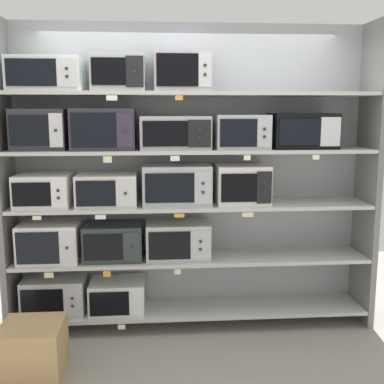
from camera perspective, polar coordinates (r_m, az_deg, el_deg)
The scene contains 41 objects.
back_panel at distance 4.26m, azimuth -0.25°, elevation 2.08°, with size 3.19×0.04×2.59m, color #9EA3A8.
upright_left at distance 4.18m, azimuth -21.30°, elevation 1.28°, with size 0.05×0.45×2.59m, color slate.
upright_right at distance 4.40m, azimuth 20.21°, elevation 1.73°, with size 0.05×0.45×2.59m, color slate.
shelf_0 at distance 4.33m, azimuth 0.00°, elevation -13.70°, with size 2.99×0.45×0.03m, color beige.
microwave_0 at distance 4.34m, azimuth -15.99°, elevation -11.66°, with size 0.52×0.35×0.30m.
microwave_1 at distance 4.27m, azimuth -8.85°, elevation -12.03°, with size 0.46×0.37×0.26m.
price_tag_0 at distance 4.22m, azimuth -16.26°, elevation -15.43°, with size 0.07×0.00×0.05m, color beige.
price_tag_1 at distance 4.14m, azimuth -8.36°, elevation -15.59°, with size 0.06×0.00×0.04m, color white.
shelf_1 at distance 4.17m, azimuth 0.00°, elevation -7.85°, with size 2.99×0.45×0.03m, color beige.
microwave_2 at distance 4.20m, azimuth -16.49°, elevation -5.64°, with size 0.49×0.42×0.32m.
microwave_3 at distance 4.12m, azimuth -9.33°, elevation -5.80°, with size 0.48×0.37×0.30m.
microwave_4 at distance 4.11m, azimuth -1.69°, elevation -5.68°, with size 0.54×0.38×0.30m.
price_tag_2 at distance 4.04m, azimuth -16.65°, elevation -9.45°, with size 0.07×0.00×0.04m, color beige.
price_tag_3 at distance 3.97m, azimuth -10.08°, elevation -9.56°, with size 0.06×0.00×0.05m, color orange.
price_tag_4 at distance 3.96m, azimuth -1.74°, elevation -9.45°, with size 0.05×0.00×0.04m, color beige.
shelf_2 at distance 4.05m, azimuth 0.00°, elevation -1.60°, with size 2.99×0.45×0.03m, color beige.
microwave_5 at distance 4.11m, azimuth -17.14°, elevation 0.22°, with size 0.44×0.42×0.26m.
microwave_6 at distance 4.03m, azimuth -10.03°, elevation 0.29°, with size 0.49×0.40×0.26m.
microwave_7 at distance 4.01m, azimuth -1.83°, elevation 0.90°, with size 0.56×0.38×0.33m.
microwave_8 at distance 4.07m, azimuth 5.91°, elevation 0.94°, with size 0.44×0.41×0.33m.
price_tag_5 at distance 3.94m, azimuth -17.95°, elevation -2.95°, with size 0.07×0.00×0.03m, color beige.
price_tag_6 at distance 3.85m, azimuth -10.82°, elevation -2.95°, with size 0.08×0.00×0.03m, color white.
price_tag_7 at distance 3.83m, azimuth -1.50°, elevation -2.81°, with size 0.08×0.00×0.03m, color orange.
price_tag_8 at distance 3.90m, azimuth 6.65°, elevation -2.70°, with size 0.09×0.00×0.04m, color beige.
shelf_3 at distance 3.99m, azimuth 0.00°, elevation 4.93°, with size 2.99×0.45×0.03m, color beige.
microwave_9 at distance 4.07m, azimuth -17.54°, elevation 7.10°, with size 0.43×0.36×0.33m.
microwave_10 at distance 3.98m, azimuth -10.39°, elevation 7.36°, with size 0.50×0.43×0.33m.
microwave_11 at distance 3.97m, azimuth -2.00°, elevation 7.06°, with size 0.57×0.37×0.27m.
microwave_12 at distance 4.03m, azimuth 5.80°, elevation 7.13°, with size 0.44×0.42×0.28m.
microwave_13 at distance 4.15m, azimuth 12.99°, elevation 7.09°, with size 0.53×0.38×0.29m.
price_tag_9 at distance 3.77m, azimuth -10.00°, elevation 3.83°, with size 0.07×0.00×0.05m, color beige.
price_tag_10 at distance 3.76m, azimuth -2.04°, elevation 4.01°, with size 0.07×0.00×0.04m, color white.
price_tag_11 at distance 3.82m, azimuth 6.58°, elevation 4.07°, with size 0.05×0.00×0.04m, color white.
price_tag_12 at distance 3.97m, azimuth 14.51°, elevation 4.03°, with size 0.06×0.00×0.04m, color white.
shelf_4 at distance 3.98m, azimuth 0.00°, elevation 11.59°, with size 2.99×0.45×0.03m, color beige.
microwave_14 at distance 4.06m, azimuth -16.92°, elevation 13.23°, with size 0.56×0.40×0.27m.
microwave_15 at distance 3.98m, azimuth -8.73°, elevation 13.80°, with size 0.42×0.35×0.29m.
microwave_16 at distance 3.98m, azimuth -1.19°, elevation 14.09°, with size 0.45×0.39×0.32m.
price_tag_13 at distance 3.75m, azimuth -9.51°, elevation 10.97°, with size 0.08×0.00×0.04m, color white.
price_tag_14 at distance 3.74m, azimuth -1.55°, elevation 11.13°, with size 0.06×0.00×0.04m, color orange.
shipping_carton at distance 3.72m, azimuth -18.41°, elevation -17.43°, with size 0.43×0.43×0.39m, color tan.
Camera 1 is at (-0.31, -3.96, 1.86)m, focal length 44.90 mm.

